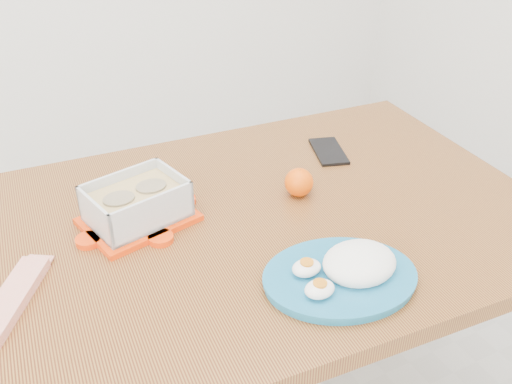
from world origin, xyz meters
name	(u,v)px	position (x,y,z in m)	size (l,w,h in m)	color
dining_table	(256,250)	(0.12, 0.10, 0.66)	(1.30, 0.91, 0.75)	brown
food_container	(137,204)	(-0.11, 0.19, 0.80)	(0.25, 0.21, 0.09)	#FA3C07
orange_fruit	(299,182)	(0.25, 0.13, 0.78)	(0.07, 0.07, 0.07)	orange
rice_plate	(346,270)	(0.17, -0.17, 0.78)	(0.34, 0.34, 0.08)	#1B6C96
candy_bar	(12,299)	(-0.38, 0.05, 0.76)	(0.21, 0.05, 0.02)	red
smartphone	(329,151)	(0.42, 0.27, 0.75)	(0.07, 0.14, 0.01)	black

